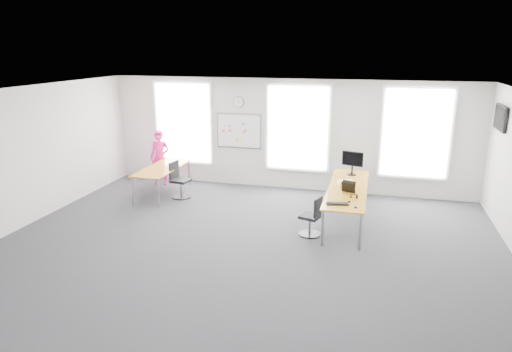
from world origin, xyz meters
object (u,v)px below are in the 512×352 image
(chair_right, at_px, (312,219))
(chair_left, at_px, (179,182))
(headphones, at_px, (354,196))
(desk_right, at_px, (348,190))
(monitor, at_px, (353,161))
(desk_left, at_px, (162,170))
(keyboard, at_px, (337,204))
(person, at_px, (160,158))

(chair_right, bearing_deg, chair_left, -97.45)
(chair_right, distance_m, headphones, 0.98)
(desk_right, height_order, monitor, monitor)
(chair_left, distance_m, headphones, 4.70)
(desk_left, bearing_deg, desk_right, -7.86)
(chair_right, distance_m, chair_left, 4.04)
(keyboard, bearing_deg, headphones, 42.37)
(chair_right, bearing_deg, desk_right, 165.32)
(desk_left, relative_size, chair_left, 2.15)
(chair_right, height_order, person, person)
(person, distance_m, keyboard, 5.88)
(desk_right, bearing_deg, keyboard, -95.96)
(chair_right, height_order, monitor, monitor)
(person, bearing_deg, chair_right, -36.65)
(desk_left, distance_m, person, 1.00)
(desk_right, bearing_deg, desk_left, 172.14)
(person, bearing_deg, desk_left, -68.95)
(chair_left, distance_m, monitor, 4.45)
(desk_left, relative_size, chair_right, 2.40)
(desk_right, relative_size, keyboard, 7.29)
(chair_left, relative_size, monitor, 1.61)
(desk_left, xyz_separation_m, person, (-0.48, 0.87, 0.09))
(desk_right, relative_size, headphones, 19.81)
(desk_left, distance_m, chair_right, 4.58)
(desk_right, distance_m, desk_left, 4.90)
(desk_left, bearing_deg, keyboard, -21.37)
(desk_left, bearing_deg, chair_right, -22.23)
(headphones, bearing_deg, keyboard, -111.97)
(monitor, bearing_deg, person, -168.92)
(chair_right, bearing_deg, desk_left, -96.06)
(chair_left, bearing_deg, monitor, -75.30)
(desk_right, distance_m, person, 5.56)
(chair_right, height_order, chair_left, chair_left)
(desk_left, bearing_deg, headphones, -15.44)
(headphones, bearing_deg, chair_right, -146.85)
(desk_right, bearing_deg, monitor, 88.62)
(desk_left, xyz_separation_m, chair_left, (0.52, -0.11, -0.27))
(chair_left, relative_size, keyboard, 2.17)
(chair_right, xyz_separation_m, headphones, (0.80, 0.34, 0.44))
(chair_right, bearing_deg, person, -102.75)
(desk_left, bearing_deg, chair_left, -11.64)
(person, xyz_separation_m, keyboard, (5.21, -2.72, 0.01))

